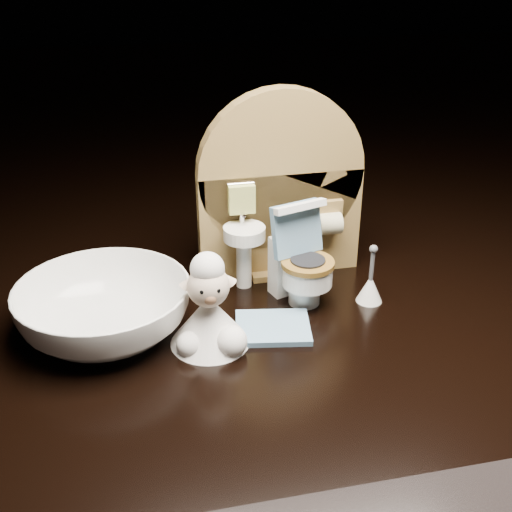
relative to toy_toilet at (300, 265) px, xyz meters
The scene contains 6 objects.
backdrop_panel 0.06m from the toy_toilet, 96.34° to the left, with size 0.13×0.05×0.15m.
toy_toilet is the anchor object (origin of this frame).
bath_mat 0.06m from the toy_toilet, 127.89° to the right, with size 0.05×0.04×0.00m, color #638CAB.
toilet_brush 0.06m from the toy_toilet, 16.87° to the right, with size 0.02×0.02×0.05m.
plush_lamb 0.09m from the toy_toilet, 148.79° to the right, with size 0.05×0.05×0.07m.
ceramic_bowl 0.15m from the toy_toilet, behind, with size 0.12×0.12×0.04m, color white.
Camera 1 is at (-0.12, -0.39, 0.25)m, focal length 45.00 mm.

